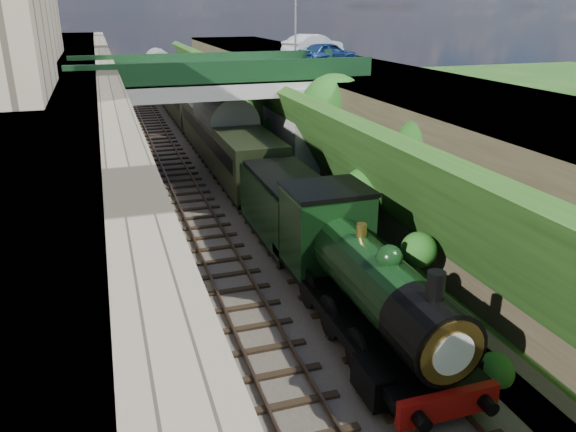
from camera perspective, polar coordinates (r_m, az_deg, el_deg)
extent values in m
cube|color=#473F38|center=(30.16, -6.01, 1.53)|extent=(10.00, 90.00, 0.20)
cube|color=#756B56|center=(28.65, -17.14, 6.79)|extent=(1.00, 90.00, 7.00)
cube|color=#262628|center=(28.82, -24.11, 5.99)|extent=(6.00, 90.00, 7.00)
cube|color=#262628|center=(32.57, 10.50, 8.25)|extent=(8.00, 90.00, 6.25)
cube|color=#1E4714|center=(30.80, 2.99, 7.06)|extent=(4.02, 90.00, 6.36)
sphere|color=#194C14|center=(18.93, 20.28, 0.82)|extent=(1.23, 1.23, 1.23)
sphere|color=#194C14|center=(20.53, 13.13, -3.36)|extent=(1.30, 1.30, 1.30)
sphere|color=#194C14|center=(23.10, 13.77, 7.24)|extent=(2.26, 2.26, 2.26)
sphere|color=#194C14|center=(24.87, 7.73, 2.71)|extent=(1.92, 1.92, 1.92)
sphere|color=#194C14|center=(27.76, 6.03, 6.85)|extent=(1.54, 1.54, 1.54)
sphere|color=#194C14|center=(31.39, 4.67, 11.19)|extent=(2.02, 2.02, 2.02)
sphere|color=#194C14|center=(33.65, -0.59, 5.65)|extent=(1.77, 1.77, 1.77)
sphere|color=#194C14|center=(36.44, -1.03, 8.62)|extent=(2.23, 2.23, 2.23)
sphere|color=#194C14|center=(38.30, 0.17, 12.75)|extent=(2.10, 2.10, 2.10)
sphere|color=#194C14|center=(42.90, -3.50, 10.87)|extent=(2.35, 2.35, 2.35)
sphere|color=#194C14|center=(44.62, -2.58, 13.87)|extent=(1.25, 1.25, 1.25)
sphere|color=#194C14|center=(47.33, -6.41, 9.10)|extent=(1.92, 1.92, 1.92)
sphere|color=#194C14|center=(51.13, -6.46, 11.57)|extent=(1.27, 1.27, 1.27)
sphere|color=#194C14|center=(53.54, -7.53, 11.01)|extent=(1.32, 1.32, 1.32)
sphere|color=#194C14|center=(55.79, -5.92, 15.11)|extent=(1.51, 1.51, 1.51)
sphere|color=#194C14|center=(58.63, -8.18, 12.44)|extent=(1.91, 1.91, 1.91)
sphere|color=#194C14|center=(62.40, -8.69, 13.17)|extent=(1.41, 1.41, 1.41)
sphere|color=#194C14|center=(66.05, -8.80, 14.39)|extent=(1.65, 1.65, 1.65)
sphere|color=#194C14|center=(68.72, -9.67, 13.74)|extent=(1.56, 1.56, 1.56)
sphere|color=#194C14|center=(71.01, -10.57, 12.81)|extent=(1.75, 1.75, 1.75)
cube|color=black|center=(29.79, -9.77, 1.37)|extent=(2.50, 90.00, 0.07)
cube|color=brown|center=(29.67, -11.15, 1.40)|extent=(0.08, 90.00, 0.14)
cube|color=brown|center=(29.86, -8.43, 1.69)|extent=(0.08, 90.00, 0.14)
cube|color=black|center=(30.37, -3.81, 2.01)|extent=(2.50, 90.00, 0.07)
cube|color=brown|center=(30.18, -5.13, 2.04)|extent=(0.08, 90.00, 0.14)
cube|color=brown|center=(30.51, -2.51, 2.31)|extent=(0.08, 90.00, 0.14)
cube|color=gray|center=(32.82, -7.06, 13.10)|extent=(16.00, 6.00, 0.90)
cube|color=#14381B|center=(29.94, -6.01, 14.27)|extent=(16.00, 0.30, 1.20)
cube|color=#14381B|center=(35.50, -8.08, 15.15)|extent=(16.00, 0.30, 1.20)
cube|color=gray|center=(32.69, -17.27, 7.23)|extent=(1.40, 6.40, 5.70)
cube|color=gray|center=(34.50, 0.91, 8.80)|extent=(2.40, 6.40, 5.70)
cube|color=gray|center=(38.22, -26.67, 18.71)|extent=(5.00, 10.00, 6.00)
cylinder|color=black|center=(30.95, 4.56, 6.13)|extent=(0.30, 0.30, 4.40)
sphere|color=#194C14|center=(30.41, 4.70, 10.88)|extent=(3.60, 3.60, 3.60)
sphere|color=#194C14|center=(31.43, 4.96, 10.08)|extent=(2.40, 2.40, 2.40)
cylinder|color=gray|center=(40.84, 0.77, 19.67)|extent=(0.14, 0.14, 6.00)
imported|color=navy|center=(38.44, 4.05, 16.17)|extent=(4.55, 3.04, 1.44)
imported|color=silver|center=(44.31, 2.57, 16.91)|extent=(5.33, 3.72, 1.67)
cube|color=black|center=(17.72, 8.43, -11.60)|extent=(2.40, 8.40, 0.60)
cube|color=black|center=(18.21, 7.12, -8.58)|extent=(2.70, 10.00, 0.35)
cube|color=maroon|center=(14.61, 15.96, -17.97)|extent=(2.70, 0.25, 0.70)
cylinder|color=black|center=(16.97, 8.45, -5.97)|extent=(1.90, 5.60, 1.90)
cylinder|color=black|center=(14.49, 14.31, -11.40)|extent=(1.96, 1.80, 1.96)
cylinder|color=white|center=(13.82, 16.49, -13.35)|extent=(1.10, 0.05, 1.10)
cylinder|color=black|center=(13.90, 14.74, -7.19)|extent=(0.44, 0.44, 0.90)
sphere|color=black|center=(15.75, 10.24, -4.23)|extent=(0.76, 0.76, 0.76)
cylinder|color=#A57F33|center=(17.18, 7.47, -1.56)|extent=(0.32, 0.32, 0.50)
cube|color=black|center=(19.90, 3.92, -1.22)|extent=(2.75, 2.40, 2.80)
cube|color=black|center=(19.41, 4.02, 2.76)|extent=(2.85, 2.50, 0.15)
cube|color=black|center=(15.14, 8.57, -16.26)|extent=(0.60, 1.40, 0.90)
cube|color=black|center=(16.26, 16.74, -14.12)|extent=(0.60, 1.40, 0.90)
cube|color=black|center=(24.50, -0.03, -2.06)|extent=(2.30, 6.00, 0.50)
cube|color=black|center=(24.40, -0.03, -1.51)|extent=(2.60, 6.00, 0.50)
cube|color=black|center=(23.98, -0.03, 1.14)|extent=(2.70, 6.00, 2.40)
cube|color=black|center=(23.59, -0.03, 4.01)|extent=(2.50, 5.60, 0.20)
cube|color=black|center=(36.08, -6.29, 5.20)|extent=(2.30, 17.00, 0.40)
cube|color=black|center=(36.01, -6.31, 5.59)|extent=(2.50, 17.00, 0.50)
cube|color=black|center=(35.66, -6.40, 7.92)|extent=(2.80, 18.00, 2.70)
cube|color=slate|center=(35.37, -6.50, 10.29)|extent=(2.90, 18.00, 0.50)
cube|color=black|center=(54.20, -10.58, 10.13)|extent=(2.30, 17.00, 0.40)
cube|color=black|center=(54.15, -10.60, 10.39)|extent=(2.50, 17.00, 0.50)
cube|color=black|center=(53.92, -10.70, 11.96)|extent=(2.80, 18.00, 2.70)
cube|color=slate|center=(53.72, -10.81, 13.54)|extent=(2.90, 18.00, 0.50)
cube|color=black|center=(72.66, -12.75, 12.56)|extent=(2.30, 17.00, 0.40)
cube|color=black|center=(72.63, -12.77, 12.75)|extent=(2.50, 17.00, 0.50)
cube|color=black|center=(72.45, -12.86, 13.93)|extent=(2.80, 18.00, 2.70)
cube|color=slate|center=(72.31, -12.96, 15.10)|extent=(2.90, 18.00, 0.50)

